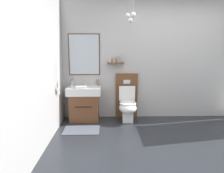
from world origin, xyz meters
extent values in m
cube|color=#23262B|center=(0.00, 0.00, -0.05)|extent=(5.97, 4.70, 0.10)
cube|color=#B7B5B2|center=(0.00, 1.69, 1.39)|extent=(4.77, 0.12, 2.78)
cube|color=#4C301E|center=(-1.79, 1.62, 1.41)|extent=(0.67, 0.02, 0.88)
cube|color=silver|center=(-1.79, 1.61, 1.41)|extent=(0.63, 0.01, 0.84)
cube|color=brown|center=(-1.12, 1.55, 1.23)|extent=(0.36, 0.14, 0.02)
cylinder|color=silver|center=(-1.24, 1.56, 1.29)|extent=(0.05, 0.05, 0.11)
cylinder|color=gray|center=(-1.15, 1.54, 1.29)|extent=(0.07, 0.07, 0.10)
cylinder|color=gray|center=(-1.06, 1.54, 1.31)|extent=(0.06, 0.06, 0.14)
sphere|color=silver|center=(-0.90, 1.31, 2.17)|extent=(0.08, 0.08, 0.08)
sphere|color=silver|center=(-0.85, 1.26, 2.07)|extent=(0.09, 0.09, 0.09)
sphere|color=silver|center=(-0.80, 1.18, 2.16)|extent=(0.10, 0.10, 0.10)
cube|color=#B7B5B2|center=(-2.33, 0.00, 1.39)|extent=(0.12, 3.50, 2.78)
cube|color=#474C56|center=(-1.79, 0.85, 0.01)|extent=(0.68, 0.44, 0.01)
cube|color=brown|center=(-1.79, 1.44, 0.29)|extent=(0.61, 0.43, 0.58)
cube|color=black|center=(-1.79, 1.21, 0.36)|extent=(0.34, 0.01, 0.02)
cube|color=white|center=(-1.79, 1.44, 0.66)|extent=(0.71, 0.47, 0.16)
cube|color=silver|center=(-1.79, 1.41, 0.72)|extent=(0.44, 0.26, 0.03)
cylinder|color=silver|center=(-1.79, 1.62, 0.79)|extent=(0.03, 0.03, 0.11)
cylinder|color=silver|center=(-1.79, 1.57, 0.84)|extent=(0.02, 0.11, 0.02)
cube|color=brown|center=(-0.87, 1.62, 0.50)|extent=(0.48, 0.10, 1.00)
cube|color=silver|center=(-0.87, 1.56, 0.82)|extent=(0.15, 0.01, 0.09)
cube|color=white|center=(-0.87, 1.35, 0.17)|extent=(0.22, 0.30, 0.34)
ellipsoid|color=white|center=(-0.87, 1.27, 0.32)|extent=(0.37, 0.46, 0.24)
torus|color=white|center=(-0.87, 1.27, 0.42)|extent=(0.35, 0.35, 0.04)
cube|color=white|center=(-0.87, 1.49, 0.57)|extent=(0.35, 0.03, 0.33)
cylinder|color=silver|center=(-2.07, 1.59, 0.78)|extent=(0.07, 0.07, 0.09)
cylinder|color=purple|center=(-2.06, 1.59, 0.84)|extent=(0.02, 0.03, 0.17)
cube|color=white|center=(-2.06, 1.60, 0.92)|extent=(0.01, 0.02, 0.03)
cylinder|color=#2D84DB|center=(-2.08, 1.59, 0.83)|extent=(0.01, 0.02, 0.15)
cube|color=white|center=(-2.08, 1.59, 0.91)|extent=(0.01, 0.02, 0.03)
cylinder|color=gray|center=(-1.51, 1.60, 0.80)|extent=(0.06, 0.06, 0.13)
cylinder|color=silver|center=(-1.51, 1.60, 0.89)|extent=(0.02, 0.02, 0.04)
cube|color=white|center=(-1.83, 1.30, 0.76)|extent=(0.22, 0.16, 0.04)
camera|label=1|loc=(-1.30, -2.76, 1.54)|focal=32.18mm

